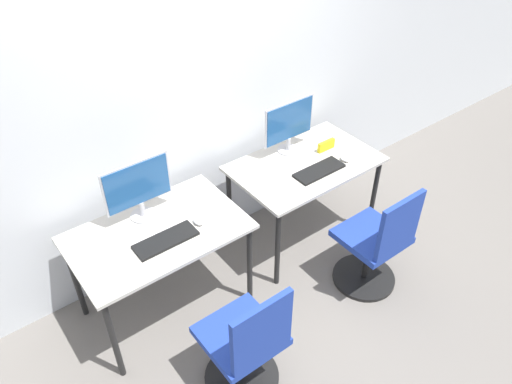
# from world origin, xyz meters

# --- Properties ---
(ground_plane) EXTENTS (20.00, 20.00, 0.00)m
(ground_plane) POSITION_xyz_m (0.00, 0.00, 0.00)
(ground_plane) COLOR slate
(wall_back) EXTENTS (12.00, 0.05, 2.80)m
(wall_back) POSITION_xyz_m (0.00, 0.84, 1.40)
(wall_back) COLOR silver
(wall_back) RESTS_ON ground_plane
(desk_left) EXTENTS (1.13, 0.71, 0.74)m
(desk_left) POSITION_xyz_m (-0.64, 0.36, 0.66)
(desk_left) COLOR #BCB7AD
(desk_left) RESTS_ON ground_plane
(monitor_left) EXTENTS (0.46, 0.17, 0.43)m
(monitor_left) POSITION_xyz_m (-0.64, 0.55, 0.98)
(monitor_left) COLOR #B2B2B7
(monitor_left) RESTS_ON desk_left
(keyboard_left) EXTENTS (0.41, 0.15, 0.02)m
(keyboard_left) POSITION_xyz_m (-0.64, 0.24, 0.75)
(keyboard_left) COLOR black
(keyboard_left) RESTS_ON desk_left
(mouse_left) EXTENTS (0.06, 0.09, 0.03)m
(mouse_left) POSITION_xyz_m (-0.39, 0.26, 0.76)
(mouse_left) COLOR silver
(mouse_left) RESTS_ON desk_left
(office_chair_left) EXTENTS (0.48, 0.48, 0.92)m
(office_chair_left) POSITION_xyz_m (-0.57, -0.50, 0.38)
(office_chair_left) COLOR black
(office_chair_left) RESTS_ON ground_plane
(desk_right) EXTENTS (1.13, 0.71, 0.74)m
(desk_right) POSITION_xyz_m (0.64, 0.36, 0.66)
(desk_right) COLOR #BCB7AD
(desk_right) RESTS_ON ground_plane
(monitor_right) EXTENTS (0.46, 0.17, 0.43)m
(monitor_right) POSITION_xyz_m (0.64, 0.57, 0.98)
(monitor_right) COLOR #B2B2B7
(monitor_right) RESTS_ON desk_right
(keyboard_right) EXTENTS (0.41, 0.15, 0.02)m
(keyboard_right) POSITION_xyz_m (0.64, 0.20, 0.75)
(keyboard_right) COLOR black
(keyboard_right) RESTS_ON desk_right
(mouse_right) EXTENTS (0.06, 0.09, 0.03)m
(mouse_right) POSITION_xyz_m (0.90, 0.19, 0.76)
(mouse_right) COLOR silver
(mouse_right) RESTS_ON desk_right
(office_chair_right) EXTENTS (0.48, 0.48, 0.92)m
(office_chair_right) POSITION_xyz_m (0.69, -0.39, 0.38)
(office_chair_right) COLOR black
(office_chair_right) RESTS_ON ground_plane
(placard_right) EXTENTS (0.16, 0.03, 0.08)m
(placard_right) POSITION_xyz_m (0.89, 0.39, 0.78)
(placard_right) COLOR yellow
(placard_right) RESTS_ON desk_right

